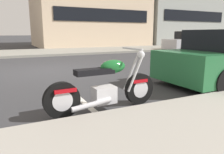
# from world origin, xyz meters

# --- Properties ---
(ground_plane) EXTENTS (260.00, 260.00, 0.00)m
(ground_plane) POSITION_xyz_m (0.00, 0.00, 0.00)
(ground_plane) COLOR #333335
(sidewalk_far_curb) EXTENTS (120.00, 5.00, 0.14)m
(sidewalk_far_curb) POSITION_xyz_m (12.00, 7.43, 0.07)
(sidewalk_far_curb) COLOR gray
(sidewalk_far_curb) RESTS_ON ground
(parking_stall_stripe) EXTENTS (0.12, 2.20, 0.01)m
(parking_stall_stripe) POSITION_xyz_m (0.00, -4.33, 0.00)
(parking_stall_stripe) COLOR silver
(parking_stall_stripe) RESTS_ON ground
(parked_motorcycle) EXTENTS (2.13, 0.62, 1.10)m
(parked_motorcycle) POSITION_xyz_m (0.21, -4.66, 0.42)
(parked_motorcycle) COLOR black
(parked_motorcycle) RESTS_ON ground
(car_opposite_curb) EXTENTS (4.22, 1.95, 1.49)m
(car_opposite_curb) POSITION_xyz_m (11.61, 4.41, 0.70)
(car_opposite_curb) COLOR silver
(car_opposite_curb) RESTS_ON ground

